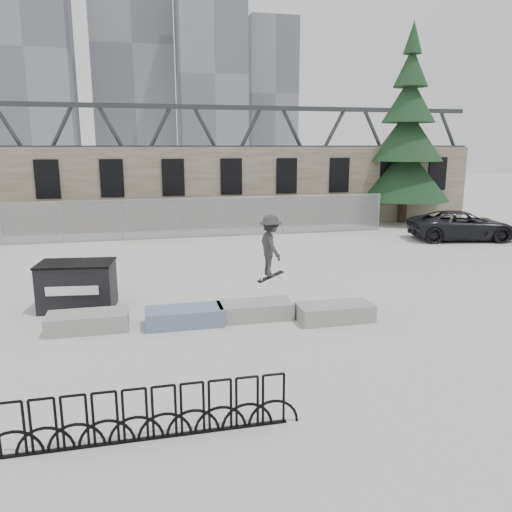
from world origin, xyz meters
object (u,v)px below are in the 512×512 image
Objects in this scene: suv at (462,225)px; skateboarder at (271,246)px; planter_far_left at (88,321)px; planter_center_left at (184,316)px; planter_center_right at (254,309)px; planter_offset at (335,312)px; spruce_tree at (407,145)px; dumpster at (77,285)px; bike_rack at (150,415)px.

suv is 14.48m from skateboarder.
planter_far_left is 1.00× the size of planter_center_left.
planter_center_right is 2.17m from planter_offset.
spruce_tree is at bearing 55.80° from planter_offset.
planter_center_left is at bearing -4.03° from planter_far_left.
planter_far_left is at bearing 93.49° from skateboarder.
skateboarder reaches higher than suv.
planter_offset is 2.60m from skateboarder.
planter_far_left is 5.31m from skateboarder.
dumpster is at bearing 73.14° from skateboarder.
suv is at bearing 27.71° from planter_far_left.
planter_far_left is 1.00× the size of planter_offset.
spruce_tree is 2.23× the size of suv.
planter_center_right is 0.91× the size of dumpster.
planter_far_left is 6.43m from planter_offset.
dumpster is at bearing 123.48° from suv.
planter_center_left and planter_center_right have the same top height.
planter_center_left is at bearing 133.45° from suv.
spruce_tree is (12.62, 14.87, 4.36)m from planter_center_right.
suv is at bearing 42.37° from planter_offset.
suv is 2.67× the size of skateboarder.
planter_center_right is at bearing -1.03° from planter_far_left.
suv reaches higher than planter_center_right.
spruce_tree is (14.52, 14.97, 4.36)m from planter_center_left.
planter_offset is at bearing -14.20° from dumpster.
skateboarder is at bearing 59.78° from bike_rack.
planter_far_left is at bearing -70.51° from dumpster.
planter_offset is at bearing -124.20° from spruce_tree.
bike_rack is at bearing -100.85° from planter_center_left.
planter_center_left is 0.40× the size of bike_rack.
dumpster is 1.14× the size of skateboarder.
planter_center_left is at bearing -28.97° from dumpster.
planter_center_right is 1.04× the size of skateboarder.
suv is (15.53, 14.21, 0.28)m from bike_rack.
bike_rack reaches higher than planter_center_left.
dumpster reaches higher than planter_center_right.
planter_offset is 0.40× the size of bike_rack.
planter_center_left is 0.17× the size of spruce_tree.
planter_center_right is 19.99m from spruce_tree.
planter_center_right is 0.40× the size of bike_rack.
bike_rack is at bearing -74.77° from planter_far_left.
dumpster is at bearing 144.24° from planter_center_left.
planter_center_right is 1.00× the size of planter_offset.
skateboarder reaches higher than planter_center_left.
bike_rack is 2.56× the size of skateboarder.
skateboarder is at bearing 9.38° from planter_far_left.
skateboarder is at bearing 21.12° from planter_center_left.
planter_center_left is (2.42, -0.17, 0.00)m from planter_far_left.
planter_center_left is 3.54m from dumpster.
dumpster is 5.64m from skateboarder.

